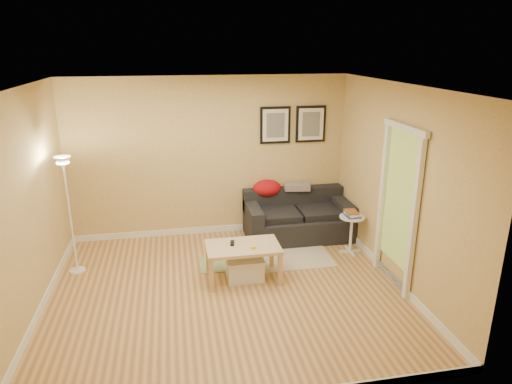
{
  "coord_description": "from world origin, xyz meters",
  "views": [
    {
      "loc": [
        -0.58,
        -5.16,
        3.05
      ],
      "look_at": [
        0.55,
        0.85,
        1.05
      ],
      "focal_mm": 31.76,
      "sensor_mm": 36.0,
      "label": 1
    }
  ],
  "objects_px": {
    "side_table": "(351,234)",
    "floor_lamp": "(71,219)",
    "sofa": "(298,216)",
    "book_stack": "(352,213)",
    "storage_bin": "(245,268)",
    "coffee_table": "(243,262)"
  },
  "relations": [
    {
      "from": "side_table",
      "to": "floor_lamp",
      "type": "xyz_separation_m",
      "value": [
        -4.02,
        0.11,
        0.5
      ]
    },
    {
      "from": "sofa",
      "to": "book_stack",
      "type": "height_order",
      "value": "sofa"
    },
    {
      "from": "side_table",
      "to": "floor_lamp",
      "type": "distance_m",
      "value": 4.05
    },
    {
      "from": "sofa",
      "to": "book_stack",
      "type": "xyz_separation_m",
      "value": [
        0.64,
        -0.69,
        0.25
      ]
    },
    {
      "from": "storage_bin",
      "to": "side_table",
      "type": "bearing_deg",
      "value": 17.2
    },
    {
      "from": "sofa",
      "to": "side_table",
      "type": "xyz_separation_m",
      "value": [
        0.64,
        -0.71,
        -0.08
      ]
    },
    {
      "from": "floor_lamp",
      "to": "book_stack",
      "type": "bearing_deg",
      "value": -1.37
    },
    {
      "from": "storage_bin",
      "to": "book_stack",
      "type": "distance_m",
      "value": 1.88
    },
    {
      "from": "floor_lamp",
      "to": "side_table",
      "type": "bearing_deg",
      "value": -1.59
    },
    {
      "from": "sofa",
      "to": "coffee_table",
      "type": "bearing_deg",
      "value": -132.1
    },
    {
      "from": "sofa",
      "to": "floor_lamp",
      "type": "relative_size",
      "value": 1.02
    },
    {
      "from": "sofa",
      "to": "side_table",
      "type": "relative_size",
      "value": 2.92
    },
    {
      "from": "coffee_table",
      "to": "book_stack",
      "type": "bearing_deg",
      "value": 27.28
    },
    {
      "from": "side_table",
      "to": "book_stack",
      "type": "distance_m",
      "value": 0.33
    },
    {
      "from": "storage_bin",
      "to": "book_stack",
      "type": "xyz_separation_m",
      "value": [
        1.73,
        0.55,
        0.47
      ]
    },
    {
      "from": "book_stack",
      "to": "floor_lamp",
      "type": "height_order",
      "value": "floor_lamp"
    },
    {
      "from": "coffee_table",
      "to": "side_table",
      "type": "height_order",
      "value": "side_table"
    },
    {
      "from": "coffee_table",
      "to": "book_stack",
      "type": "distance_m",
      "value": 1.87
    },
    {
      "from": "coffee_table",
      "to": "floor_lamp",
      "type": "bearing_deg",
      "value": 174.64
    },
    {
      "from": "side_table",
      "to": "floor_lamp",
      "type": "height_order",
      "value": "floor_lamp"
    },
    {
      "from": "sofa",
      "to": "coffee_table",
      "type": "distance_m",
      "value": 1.66
    },
    {
      "from": "storage_bin",
      "to": "book_stack",
      "type": "relative_size",
      "value": 1.92
    }
  ]
}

